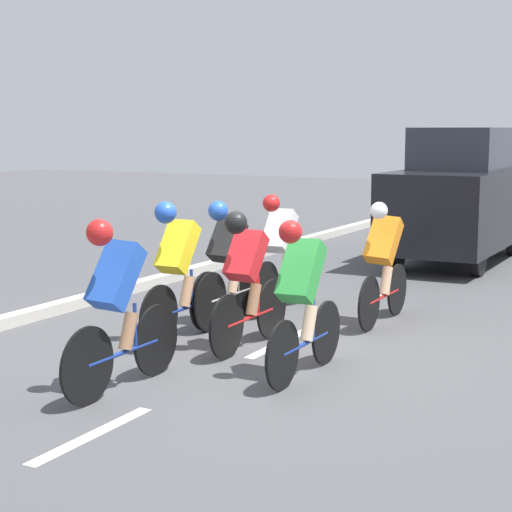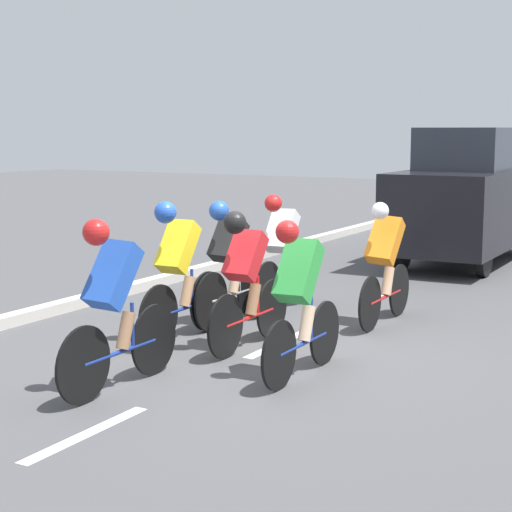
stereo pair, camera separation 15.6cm
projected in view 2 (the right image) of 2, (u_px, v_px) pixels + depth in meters
ground_plane at (258, 353)px, 8.95m from camera, size 60.00×60.00×0.00m
lane_stripe_near at (87, 434)px, 6.59m from camera, size 0.12×1.40×0.01m
lane_stripe_mid at (279, 343)px, 9.35m from camera, size 0.12×1.40×0.01m
lane_stripe_far at (384, 294)px, 12.11m from camera, size 0.12×1.40×0.01m
curb at (57, 308)px, 10.88m from camera, size 0.20×25.29×0.14m
cyclist_white at (282, 250)px, 10.93m from camera, size 0.32×1.65×1.52m
cyclist_yellow at (179, 267)px, 9.38m from camera, size 0.32×1.65×1.57m
cyclist_blue at (114, 300)px, 7.54m from camera, size 0.34×1.70×1.58m
cyclist_green at (299, 295)px, 7.93m from camera, size 0.33×1.62×1.52m
cyclist_red at (246, 276)px, 8.99m from camera, size 0.33×1.67×1.50m
cyclist_black at (229, 259)px, 10.16m from camera, size 0.34×1.65×1.51m
cyclist_orange at (385, 261)px, 10.15m from camera, size 0.35×1.64×1.49m
support_car at (466, 197)px, 14.87m from camera, size 1.70×4.20×2.35m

